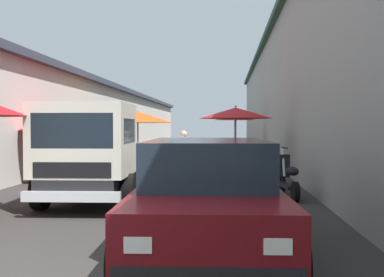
# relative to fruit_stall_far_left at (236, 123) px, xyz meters

# --- Properties ---
(ground) EXTENTS (90.00, 90.00, 0.00)m
(ground) POSITION_rel_fruit_stall_far_left_xyz_m (2.65, 2.18, -1.74)
(ground) COLOR #33302D
(building_left_whitewash) EXTENTS (49.80, 7.50, 3.83)m
(building_left_whitewash) POSITION_rel_fruit_stall_far_left_xyz_m (4.90, 9.61, 0.19)
(building_left_whitewash) COLOR beige
(building_left_whitewash) RESTS_ON ground
(building_right_concrete) EXTENTS (49.80, 7.50, 6.20)m
(building_right_concrete) POSITION_rel_fruit_stall_far_left_xyz_m (4.90, -5.24, 1.37)
(building_right_concrete) COLOR gray
(building_right_concrete) RESTS_ON ground
(fruit_stall_far_left) EXTENTS (2.37, 2.37, 2.32)m
(fruit_stall_far_left) POSITION_rel_fruit_stall_far_left_xyz_m (0.00, 0.00, 0.00)
(fruit_stall_far_left) COLOR #9E9EA3
(fruit_stall_far_left) RESTS_ON ground
(fruit_stall_mid_lane) EXTENTS (2.20, 2.20, 2.40)m
(fruit_stall_mid_lane) POSITION_rel_fruit_stall_far_left_xyz_m (8.86, -0.18, 0.09)
(fruit_stall_mid_lane) COLOR #9E9EA3
(fruit_stall_mid_lane) RESTS_ON ground
(fruit_stall_far_right) EXTENTS (2.68, 2.68, 2.09)m
(fruit_stall_far_right) POSITION_rel_fruit_stall_far_left_xyz_m (-1.57, 5.04, -0.13)
(fruit_stall_far_right) COLOR #9E9EA3
(fruit_stall_far_right) RESTS_ON ground
(fruit_stall_near_left) EXTENTS (2.70, 2.70, 2.28)m
(fruit_stall_near_left) POSITION_rel_fruit_stall_far_left_xyz_m (2.01, 3.63, 0.03)
(fruit_stall_near_left) COLOR #9E9EA3
(fruit_stall_near_left) RESTS_ON ground
(hatchback_car) EXTENTS (3.98, 2.07, 1.45)m
(hatchback_car) POSITION_rel_fruit_stall_far_left_xyz_m (-8.14, 0.54, -1.00)
(hatchback_car) COLOR #600F14
(hatchback_car) RESTS_ON ground
(delivery_truck) EXTENTS (4.99, 2.14, 2.08)m
(delivery_truck) POSITION_rel_fruit_stall_far_left_xyz_m (-5.00, 3.07, -0.70)
(delivery_truck) COLOR black
(delivery_truck) RESTS_ON ground
(vendor_by_crates) EXTENTS (0.47, 0.45, 1.52)m
(vendor_by_crates) POSITION_rel_fruit_stall_far_left_xyz_m (-1.93, 1.49, -0.87)
(vendor_by_crates) COLOR #232328
(vendor_by_crates) RESTS_ON ground
(parked_scooter) EXTENTS (1.69, 0.41, 1.14)m
(parked_scooter) POSITION_rel_fruit_stall_far_left_xyz_m (-3.81, -1.13, -1.29)
(parked_scooter) COLOR black
(parked_scooter) RESTS_ON ground
(plastic_stool) EXTENTS (0.30, 0.30, 0.43)m
(plastic_stool) POSITION_rel_fruit_stall_far_left_xyz_m (2.10, 0.62, -1.41)
(plastic_stool) COLOR #194CB2
(plastic_stool) RESTS_ON ground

